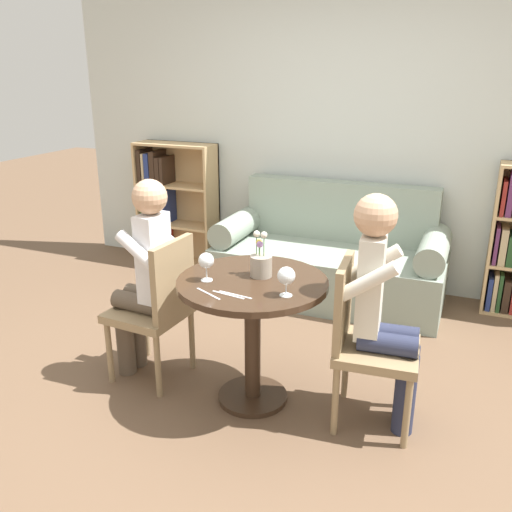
{
  "coord_description": "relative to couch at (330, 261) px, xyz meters",
  "views": [
    {
      "loc": [
        1.06,
        -2.48,
        1.82
      ],
      "look_at": [
        0.0,
        0.05,
        0.86
      ],
      "focal_mm": 38.0,
      "sensor_mm": 36.0,
      "label": 1
    }
  ],
  "objects": [
    {
      "name": "chair_right",
      "position": [
        0.61,
        -1.57,
        0.18
      ],
      "size": [
        0.46,
        0.46,
        0.9
      ],
      "rotation": [
        0.0,
        0.0,
        1.66
      ],
      "color": "#937A56",
      "rests_on": "ground_plane"
    },
    {
      "name": "wine_glass_right",
      "position": [
        0.24,
        -1.76,
        0.53
      ],
      "size": [
        0.09,
        0.09,
        0.15
      ],
      "color": "white",
      "rests_on": "round_table"
    },
    {
      "name": "chair_left",
      "position": [
        -0.61,
        -1.63,
        0.18
      ],
      "size": [
        0.45,
        0.45,
        0.9
      ],
      "rotation": [
        0.0,
        0.0,
        -1.64
      ],
      "color": "#937A56",
      "rests_on": "ground_plane"
    },
    {
      "name": "bookshelf_left",
      "position": [
        -1.67,
        0.26,
        0.27
      ],
      "size": [
        0.77,
        0.28,
        1.16
      ],
      "color": "tan",
      "rests_on": "ground_plane"
    },
    {
      "name": "fork_left_setting",
      "position": [
        0.0,
        -1.85,
        0.43
      ],
      "size": [
        0.19,
        0.04,
        0.0
      ],
      "color": "silver",
      "rests_on": "round_table"
    },
    {
      "name": "ground_plane",
      "position": [
        0.0,
        -1.63,
        -0.31
      ],
      "size": [
        16.0,
        16.0,
        0.0
      ],
      "primitive_type": "plane",
      "color": "brown"
    },
    {
      "name": "person_right",
      "position": [
        0.69,
        -1.56,
        0.37
      ],
      "size": [
        0.44,
        0.36,
        1.25
      ],
      "rotation": [
        0.0,
        0.0,
        1.66
      ],
      "color": "#282D47",
      "rests_on": "ground_plane"
    },
    {
      "name": "round_table",
      "position": [
        0.0,
        -1.63,
        0.25
      ],
      "size": [
        0.82,
        0.82,
        0.74
      ],
      "color": "#382619",
      "rests_on": "ground_plane"
    },
    {
      "name": "back_wall",
      "position": [
        0.0,
        0.42,
        1.04
      ],
      "size": [
        5.2,
        0.05,
        2.7
      ],
      "color": "silver",
      "rests_on": "ground_plane"
    },
    {
      "name": "couch",
      "position": [
        0.0,
        0.0,
        0.0
      ],
      "size": [
        1.84,
        0.8,
        0.92
      ],
      "color": "gray",
      "rests_on": "ground_plane"
    },
    {
      "name": "person_left",
      "position": [
        -0.69,
        -1.62,
        0.35
      ],
      "size": [
        0.43,
        0.36,
        1.24
      ],
      "rotation": [
        0.0,
        0.0,
        -1.64
      ],
      "color": "brown",
      "rests_on": "ground_plane"
    },
    {
      "name": "knife_right_setting",
      "position": [
        -0.13,
        -1.89,
        0.43
      ],
      "size": [
        0.17,
        0.1,
        0.0
      ],
      "color": "silver",
      "rests_on": "round_table"
    },
    {
      "name": "wine_glass_left",
      "position": [
        -0.22,
        -1.73,
        0.54
      ],
      "size": [
        0.08,
        0.08,
        0.16
      ],
      "color": "white",
      "rests_on": "round_table"
    },
    {
      "name": "knife_left_setting",
      "position": [
        -0.03,
        -1.87,
        0.43
      ],
      "size": [
        0.19,
        0.04,
        0.0
      ],
      "color": "silver",
      "rests_on": "round_table"
    },
    {
      "name": "flower_vase",
      "position": [
        0.02,
        -1.56,
        0.5
      ],
      "size": [
        0.12,
        0.12,
        0.25
      ],
      "color": "#9E9384",
      "rests_on": "round_table"
    }
  ]
}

